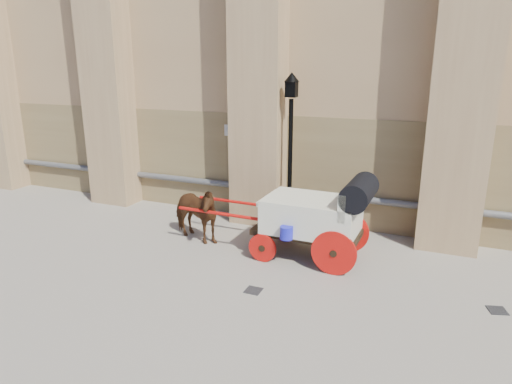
% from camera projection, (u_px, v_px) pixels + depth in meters
% --- Properties ---
extents(ground, '(90.00, 90.00, 0.00)m').
position_uv_depth(ground, '(236.00, 280.00, 9.56)').
color(ground, gray).
rests_on(ground, ground).
extents(horse, '(1.92, 1.31, 1.48)m').
position_uv_depth(horse, '(194.00, 213.00, 11.50)').
color(horse, brown).
rests_on(horse, ground).
extents(carriage, '(4.62, 1.64, 2.01)m').
position_uv_depth(carriage, '(318.00, 214.00, 10.33)').
color(carriage, black).
rests_on(carriage, ground).
extents(street_lamp, '(0.39, 0.39, 4.16)m').
position_uv_depth(street_lamp, '(290.00, 149.00, 11.90)').
color(street_lamp, black).
rests_on(street_lamp, ground).
extents(drain_grate_near, '(0.32, 0.32, 0.01)m').
position_uv_depth(drain_grate_near, '(253.00, 290.00, 9.12)').
color(drain_grate_near, black).
rests_on(drain_grate_near, ground).
extents(drain_grate_far, '(0.40, 0.40, 0.01)m').
position_uv_depth(drain_grate_far, '(497.00, 310.00, 8.39)').
color(drain_grate_far, black).
rests_on(drain_grate_far, ground).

